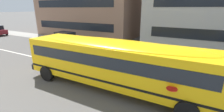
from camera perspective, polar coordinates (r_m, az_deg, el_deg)
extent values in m
plane|color=#54514F|center=(12.01, -9.98, -4.67)|extent=(400.00, 400.00, 0.00)
cube|color=gray|center=(18.26, 5.00, 3.20)|extent=(120.00, 3.00, 0.01)
cube|color=silver|center=(12.01, -9.98, -4.65)|extent=(110.00, 0.16, 0.01)
cube|color=yellow|center=(8.65, -0.09, -2.25)|extent=(10.67, 2.56, 2.13)
cube|color=black|center=(12.30, -22.88, -2.02)|extent=(0.23, 2.42, 0.35)
cube|color=black|center=(8.53, -0.09, 0.17)|extent=(10.03, 2.59, 0.62)
cube|color=black|center=(8.88, -0.09, -6.08)|extent=(10.69, 2.59, 0.12)
ellipsoid|color=yellow|center=(8.35, -0.09, 4.64)|extent=(10.24, 2.36, 0.35)
cylinder|color=red|center=(6.55, 21.39, -11.29)|extent=(0.43, 0.43, 0.03)
cylinder|color=black|center=(9.29, 26.80, -9.94)|extent=(0.97, 0.28, 0.97)
cylinder|color=black|center=(7.18, 26.00, -18.19)|extent=(0.97, 0.28, 0.97)
cylinder|color=black|center=(12.18, -14.35, -2.22)|extent=(0.97, 0.28, 0.97)
cylinder|color=black|center=(10.66, -23.06, -5.97)|extent=(0.97, 0.28, 0.97)
cylinder|color=black|center=(32.21, -34.59, 6.91)|extent=(0.60, 0.20, 0.60)
cube|color=#236038|center=(20.05, -16.67, 5.70)|extent=(3.95, 1.82, 0.70)
cube|color=black|center=(20.04, -17.13, 7.61)|extent=(2.25, 1.63, 0.64)
cylinder|color=black|center=(19.80, -12.20, 4.86)|extent=(0.61, 0.20, 0.60)
cylinder|color=black|center=(18.62, -15.71, 3.82)|extent=(0.61, 0.20, 0.60)
cylinder|color=black|center=(21.62, -17.33, 5.50)|extent=(0.61, 0.20, 0.60)
cylinder|color=black|center=(20.55, -20.80, 4.56)|extent=(0.61, 0.20, 0.60)
cube|color=black|center=(24.37, -14.49, 10.86)|extent=(14.18, 0.04, 1.10)
cube|color=black|center=(24.24, -15.09, 18.38)|extent=(14.18, 0.04, 1.10)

